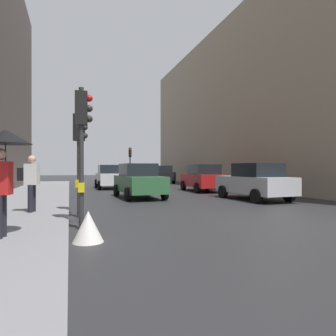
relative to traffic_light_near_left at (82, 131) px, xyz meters
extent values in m
plane|color=#28282B|center=(5.57, -0.44, -2.45)|extent=(120.00, 120.00, 0.00)
cube|color=gray|center=(-2.06, 5.56, -2.37)|extent=(3.46, 40.00, 0.16)
cube|color=gray|center=(17.46, 15.01, 4.26)|extent=(12.00, 34.07, 13.42)
cylinder|color=#2D2D2D|center=(-0.02, 0.00, -0.68)|extent=(0.12, 0.12, 3.55)
cube|color=black|center=(-0.02, 0.00, 0.58)|extent=(0.32, 0.26, 0.84)
cube|color=yellow|center=(-0.02, 0.00, -1.40)|extent=(0.18, 0.21, 0.24)
sphere|color=red|center=(0.17, -0.01, 0.84)|extent=(0.18, 0.18, 0.18)
sphere|color=#2D231E|center=(0.17, -0.01, 0.58)|extent=(0.18, 0.18, 0.18)
sphere|color=#2D231E|center=(0.17, -0.01, 0.32)|extent=(0.18, 0.18, 0.18)
cylinder|color=#2D2D2D|center=(-0.02, 1.97, -0.79)|extent=(0.12, 0.12, 3.32)
cube|color=black|center=(-0.02, 1.97, 0.35)|extent=(0.37, 0.34, 0.84)
cube|color=yellow|center=(-0.02, 1.97, -1.40)|extent=(0.23, 0.25, 0.24)
sphere|color=red|center=(0.15, 1.89, 0.61)|extent=(0.18, 0.18, 0.18)
sphere|color=#2D231E|center=(0.15, 1.89, 0.35)|extent=(0.18, 0.18, 0.18)
sphere|color=#2D231E|center=(0.15, 1.89, 0.09)|extent=(0.18, 0.18, 0.18)
cylinder|color=#2D2D2D|center=(5.31, 21.65, -0.68)|extent=(0.12, 0.12, 3.55)
cube|color=black|center=(5.31, 21.65, 0.58)|extent=(0.24, 0.30, 0.84)
cube|color=yellow|center=(5.31, 21.65, -1.40)|extent=(0.20, 0.16, 0.24)
sphere|color=red|center=(5.32, 21.46, 0.84)|extent=(0.18, 0.18, 0.18)
sphere|color=#2D231E|center=(5.32, 21.46, 0.58)|extent=(0.18, 0.18, 0.18)
sphere|color=#2D231E|center=(5.32, 21.46, 0.32)|extent=(0.18, 0.18, 0.18)
cube|color=silver|center=(2.59, 15.24, -1.73)|extent=(1.81, 4.20, 0.80)
cube|color=black|center=(2.59, 15.49, -1.01)|extent=(1.60, 2.00, 0.64)
cylinder|color=black|center=(3.49, 13.89, -2.13)|extent=(0.22, 0.64, 0.64)
cylinder|color=black|center=(1.69, 13.89, -2.13)|extent=(0.22, 0.64, 0.64)
cylinder|color=black|center=(3.49, 16.59, -2.13)|extent=(0.22, 0.64, 0.64)
cylinder|color=black|center=(1.69, 16.59, -2.13)|extent=(0.22, 0.64, 0.64)
cube|color=#BCBCC1|center=(8.18, 4.88, -1.73)|extent=(2.05, 4.30, 0.80)
cube|color=black|center=(8.19, 4.63, -1.01)|extent=(1.72, 2.09, 0.64)
cylinder|color=black|center=(7.20, 6.18, -2.13)|extent=(0.26, 0.65, 0.64)
cylinder|color=black|center=(8.99, 6.28, -2.13)|extent=(0.26, 0.65, 0.64)
cylinder|color=black|center=(7.36, 3.48, -2.13)|extent=(0.26, 0.65, 0.64)
cylinder|color=black|center=(9.16, 3.59, -2.13)|extent=(0.26, 0.65, 0.64)
cube|color=#2D6038|center=(3.10, 7.48, -1.73)|extent=(2.01, 4.29, 0.80)
cube|color=black|center=(3.08, 7.73, -1.01)|extent=(1.70, 2.08, 0.64)
cylinder|color=black|center=(4.06, 6.18, -2.13)|extent=(0.25, 0.65, 0.64)
cylinder|color=black|center=(2.27, 6.09, -2.13)|extent=(0.25, 0.65, 0.64)
cylinder|color=black|center=(3.93, 8.88, -2.13)|extent=(0.25, 0.65, 0.64)
cylinder|color=black|center=(2.13, 8.78, -2.13)|extent=(0.25, 0.65, 0.64)
cube|color=navy|center=(7.89, 28.91, -1.73)|extent=(2.02, 4.29, 0.80)
cube|color=black|center=(7.90, 28.66, -1.01)|extent=(1.70, 2.08, 0.64)
cylinder|color=black|center=(6.92, 30.21, -2.13)|extent=(0.25, 0.65, 0.64)
cylinder|color=black|center=(8.72, 30.31, -2.13)|extent=(0.25, 0.65, 0.64)
cylinder|color=black|center=(7.06, 27.52, -2.13)|extent=(0.25, 0.65, 0.64)
cylinder|color=black|center=(8.86, 27.61, -2.13)|extent=(0.25, 0.65, 0.64)
cube|color=red|center=(8.04, 10.60, -1.73)|extent=(2.00, 4.28, 0.80)
cube|color=black|center=(8.03, 10.35, -1.01)|extent=(1.70, 2.08, 0.64)
cylinder|color=black|center=(7.21, 11.99, -2.13)|extent=(0.25, 0.65, 0.64)
cylinder|color=black|center=(9.01, 11.90, -2.13)|extent=(0.25, 0.65, 0.64)
cylinder|color=black|center=(7.08, 9.29, -2.13)|extent=(0.25, 0.65, 0.64)
cylinder|color=black|center=(8.88, 9.20, -2.13)|extent=(0.25, 0.65, 0.64)
cube|color=black|center=(8.54, 21.79, -1.73)|extent=(2.00, 4.28, 0.80)
cube|color=black|center=(8.52, 21.54, -1.01)|extent=(1.69, 2.07, 0.64)
cylinder|color=black|center=(7.70, 23.18, -2.13)|extent=(0.25, 0.65, 0.64)
cylinder|color=black|center=(9.50, 23.10, -2.13)|extent=(0.25, 0.65, 0.64)
cylinder|color=black|center=(7.57, 20.49, -2.13)|extent=(0.25, 0.65, 0.64)
cylinder|color=black|center=(9.37, 20.40, -2.13)|extent=(0.25, 0.65, 0.64)
cylinder|color=black|center=(-1.59, -1.10, -1.87)|extent=(0.16, 0.16, 0.85)
cube|color=red|center=(-1.61, -1.20, -1.11)|extent=(0.44, 0.34, 0.66)
sphere|color=tan|center=(-1.61, -1.20, -0.64)|extent=(0.24, 0.24, 0.24)
cylinder|color=black|center=(-1.51, -1.22, -0.86)|extent=(0.02, 0.02, 0.90)
cone|color=black|center=(-1.51, -1.22, -0.29)|extent=(1.00, 1.00, 0.28)
cylinder|color=black|center=(-1.40, 2.58, -1.87)|extent=(0.16, 0.16, 0.85)
cylinder|color=black|center=(-1.46, 2.39, -1.87)|extent=(0.16, 0.16, 0.85)
cube|color=silver|center=(-1.43, 2.48, -1.11)|extent=(0.46, 0.37, 0.66)
sphere|color=tan|center=(-1.43, 2.48, -0.64)|extent=(0.24, 0.24, 0.24)
cube|color=black|center=(-1.72, 2.57, -1.11)|extent=(0.27, 0.33, 0.40)
cone|color=silver|center=(0.06, -1.43, -2.13)|extent=(0.64, 0.64, 0.65)
camera|label=1|loc=(-0.31, -8.00, -0.91)|focal=32.96mm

